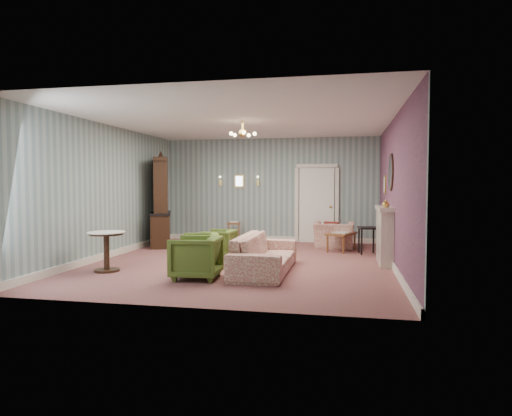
% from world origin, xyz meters
% --- Properties ---
extents(floor, '(7.00, 7.00, 0.00)m').
position_xyz_m(floor, '(0.00, 0.00, 0.00)').
color(floor, '#88534F').
rests_on(floor, ground).
extents(ceiling, '(7.00, 7.00, 0.00)m').
position_xyz_m(ceiling, '(0.00, 0.00, 2.90)').
color(ceiling, white).
rests_on(ceiling, ground).
extents(wall_back, '(6.00, 0.00, 6.00)m').
position_xyz_m(wall_back, '(0.00, 3.50, 1.45)').
color(wall_back, slate).
rests_on(wall_back, ground).
extents(wall_front, '(6.00, 0.00, 6.00)m').
position_xyz_m(wall_front, '(0.00, -3.50, 1.45)').
color(wall_front, slate).
rests_on(wall_front, ground).
extents(wall_left, '(0.00, 7.00, 7.00)m').
position_xyz_m(wall_left, '(-3.00, 0.00, 1.45)').
color(wall_left, slate).
rests_on(wall_left, ground).
extents(wall_right, '(0.00, 7.00, 7.00)m').
position_xyz_m(wall_right, '(3.00, 0.00, 1.45)').
color(wall_right, slate).
rests_on(wall_right, ground).
extents(wall_right_floral, '(0.00, 7.00, 7.00)m').
position_xyz_m(wall_right_floral, '(2.98, 0.00, 1.45)').
color(wall_right_floral, '#AE5769').
rests_on(wall_right_floral, ground).
extents(door, '(1.12, 0.12, 2.16)m').
position_xyz_m(door, '(1.30, 3.46, 1.08)').
color(door, white).
rests_on(door, floor).
extents(olive_chair_a, '(0.78, 0.82, 0.80)m').
position_xyz_m(olive_chair_a, '(-0.41, -1.77, 0.40)').
color(olive_chair_a, '#496322').
rests_on(olive_chair_a, floor).
extents(olive_chair_b, '(0.84, 0.87, 0.71)m').
position_xyz_m(olive_chair_b, '(-0.71, -0.59, 0.35)').
color(olive_chair_b, '#496322').
rests_on(olive_chair_b, floor).
extents(olive_chair_c, '(0.64, 0.68, 0.67)m').
position_xyz_m(olive_chair_c, '(-0.66, 0.57, 0.33)').
color(olive_chair_c, '#496322').
rests_on(olive_chair_c, floor).
extents(sofa_chintz, '(0.69, 2.32, 0.91)m').
position_xyz_m(sofa_chintz, '(0.63, -0.94, 0.45)').
color(sofa_chintz, '#9A403E').
rests_on(sofa_chintz, floor).
extents(wingback_chair, '(1.01, 0.67, 0.87)m').
position_xyz_m(wingback_chair, '(1.80, 2.48, 0.44)').
color(wingback_chair, '#9A403E').
rests_on(wingback_chair, floor).
extents(dresser, '(1.00, 1.54, 2.42)m').
position_xyz_m(dresser, '(-2.65, 1.96, 1.21)').
color(dresser, black).
rests_on(dresser, floor).
extents(fireplace, '(0.30, 1.40, 1.16)m').
position_xyz_m(fireplace, '(2.86, 0.40, 0.58)').
color(fireplace, beige).
rests_on(fireplace, floor).
extents(mantel_vase, '(0.15, 0.15, 0.15)m').
position_xyz_m(mantel_vase, '(2.84, 0.00, 1.23)').
color(mantel_vase, gold).
rests_on(mantel_vase, fireplace).
extents(oval_mirror, '(0.04, 0.76, 0.84)m').
position_xyz_m(oval_mirror, '(2.96, 0.40, 1.85)').
color(oval_mirror, white).
rests_on(oval_mirror, wall_right).
extents(framed_print, '(0.04, 0.34, 0.42)m').
position_xyz_m(framed_print, '(2.97, 1.75, 1.60)').
color(framed_print, gold).
rests_on(framed_print, wall_right).
extents(coffee_table, '(0.78, 1.01, 0.45)m').
position_xyz_m(coffee_table, '(1.99, 1.93, 0.23)').
color(coffee_table, brown).
rests_on(coffee_table, floor).
extents(side_table_black, '(0.48, 0.48, 0.63)m').
position_xyz_m(side_table_black, '(2.59, 1.54, 0.32)').
color(side_table_black, black).
rests_on(side_table_black, floor).
extents(pedestal_table, '(0.72, 0.72, 0.74)m').
position_xyz_m(pedestal_table, '(-2.23, -1.48, 0.37)').
color(pedestal_table, black).
rests_on(pedestal_table, floor).
extents(nesting_table, '(0.46, 0.54, 0.60)m').
position_xyz_m(nesting_table, '(-0.95, 3.01, 0.30)').
color(nesting_table, brown).
rests_on(nesting_table, floor).
extents(gilt_mirror_back, '(0.28, 0.06, 0.36)m').
position_xyz_m(gilt_mirror_back, '(-0.90, 3.46, 1.70)').
color(gilt_mirror_back, gold).
rests_on(gilt_mirror_back, wall_back).
extents(sconce_left, '(0.16, 0.12, 0.30)m').
position_xyz_m(sconce_left, '(-1.45, 3.44, 1.70)').
color(sconce_left, gold).
rests_on(sconce_left, wall_back).
extents(sconce_right, '(0.16, 0.12, 0.30)m').
position_xyz_m(sconce_right, '(-0.35, 3.44, 1.70)').
color(sconce_right, gold).
rests_on(sconce_right, wall_back).
extents(chandelier, '(0.56, 0.56, 0.36)m').
position_xyz_m(chandelier, '(0.00, 0.00, 2.63)').
color(chandelier, gold).
rests_on(chandelier, ceiling).
extents(burgundy_cushion, '(0.41, 0.28, 0.39)m').
position_xyz_m(burgundy_cushion, '(1.75, 2.33, 0.48)').
color(burgundy_cushion, maroon).
rests_on(burgundy_cushion, wingback_chair).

